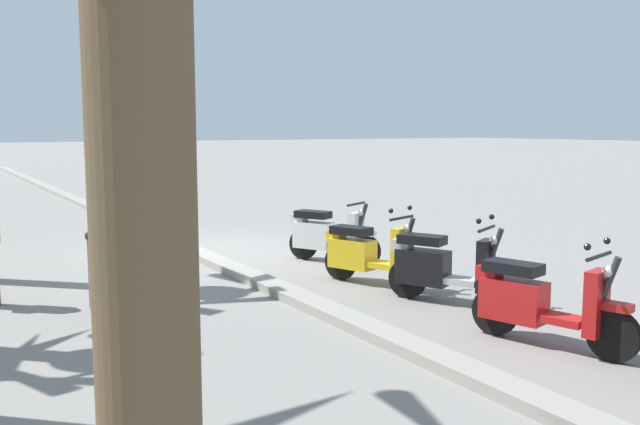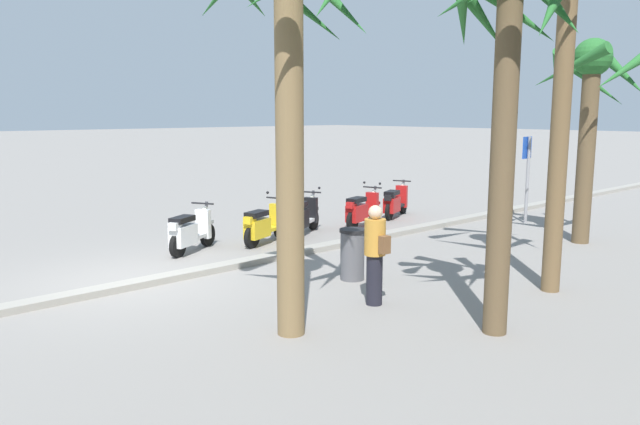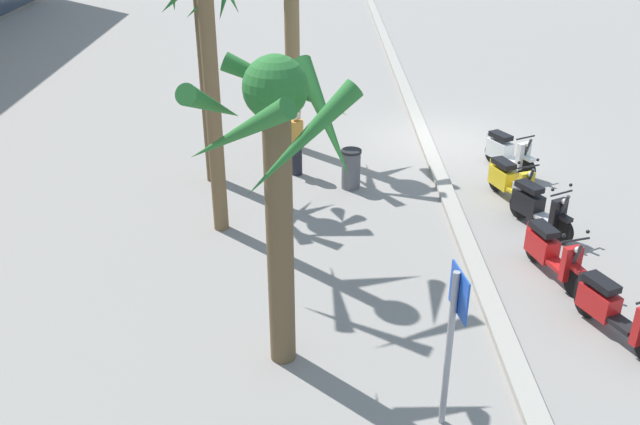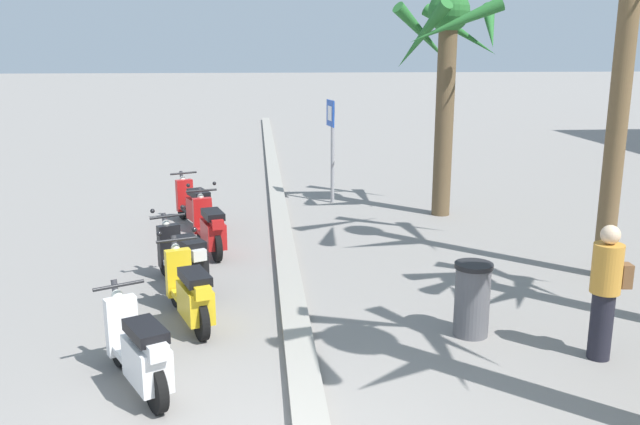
% 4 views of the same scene
% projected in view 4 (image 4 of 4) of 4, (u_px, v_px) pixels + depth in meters
% --- Properties ---
extents(scooter_red_lead_nearest, '(1.73, 0.91, 1.04)m').
position_uv_depth(scooter_red_lead_nearest, '(194.00, 206.00, 13.66)').
color(scooter_red_lead_nearest, black).
rests_on(scooter_red_lead_nearest, ground).
extents(scooter_red_tail_end, '(1.76, 0.77, 1.17)m').
position_uv_depth(scooter_red_tail_end, '(210.00, 229.00, 11.92)').
color(scooter_red_tail_end, black).
rests_on(scooter_red_tail_end, ground).
extents(scooter_black_mid_rear, '(1.62, 0.94, 1.17)m').
position_uv_depth(scooter_black_mid_rear, '(183.00, 260.00, 10.09)').
color(scooter_black_mid_rear, black).
rests_on(scooter_black_mid_rear, ground).
extents(scooter_yellow_gap_after_mid, '(1.69, 0.83, 1.17)m').
position_uv_depth(scooter_yellow_gap_after_mid, '(190.00, 293.00, 8.79)').
color(scooter_yellow_gap_after_mid, black).
rests_on(scooter_yellow_gap_after_mid, ground).
extents(scooter_white_far_back, '(1.59, 0.94, 1.04)m').
position_uv_depth(scooter_white_far_back, '(139.00, 352.00, 7.06)').
color(scooter_white_far_back, black).
rests_on(scooter_white_far_back, ground).
extents(crossing_sign, '(0.60, 0.16, 2.40)m').
position_uv_depth(crossing_sign, '(332.00, 139.00, 15.64)').
color(crossing_sign, '#939399').
rests_on(crossing_sign, ground).
extents(palm_tree_mid_walkway, '(2.40, 2.40, 4.71)m').
position_uv_depth(palm_tree_mid_walkway, '(448.00, 53.00, 14.02)').
color(palm_tree_mid_walkway, brown).
rests_on(palm_tree_mid_walkway, ground).
extents(pedestrian_by_palm_tree, '(0.34, 0.45, 1.62)m').
position_uv_depth(pedestrian_by_palm_tree, '(606.00, 289.00, 7.75)').
color(pedestrian_by_palm_tree, black).
rests_on(pedestrian_by_palm_tree, ground).
extents(litter_bin, '(0.48, 0.48, 0.95)m').
position_uv_depth(litter_bin, '(472.00, 299.00, 8.49)').
color(litter_bin, '#56565B').
rests_on(litter_bin, ground).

